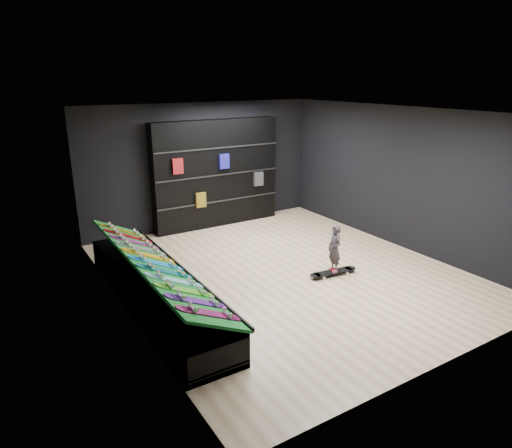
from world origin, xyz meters
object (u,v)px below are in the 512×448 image
display_rack (155,292)px  floor_skateboard (333,273)px  back_shelving (216,174)px  child (334,258)px

display_rack → floor_skateboard: 3.32m
back_shelving → floor_skateboard: back_shelving is taller
display_rack → floor_skateboard: bearing=-10.8°
back_shelving → floor_skateboard: bearing=-83.9°
display_rack → child: child is taller
floor_skateboard → display_rack: bearing=175.9°
display_rack → child: 3.31m
display_rack → floor_skateboard: display_rack is taller
back_shelving → display_rack: bearing=-130.5°
back_shelving → child: size_ratio=5.99×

